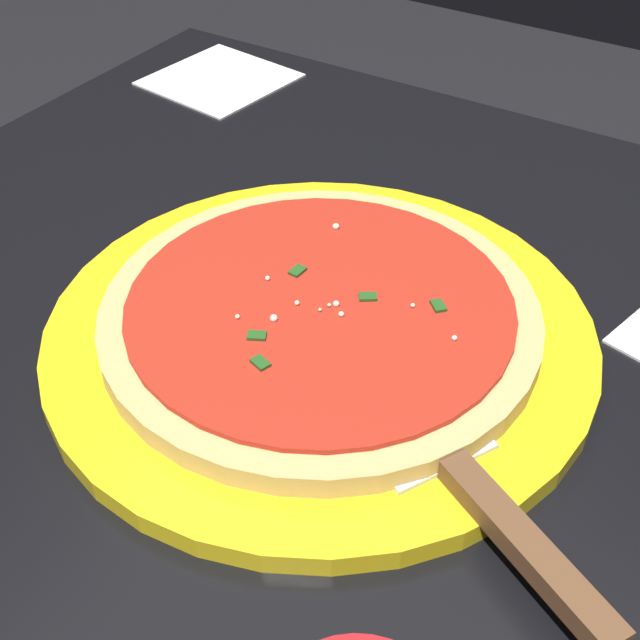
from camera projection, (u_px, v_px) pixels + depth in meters
restaurant_table at (320, 516)px, 0.67m from camera, size 0.85×0.90×0.74m
serving_plate at (320, 334)px, 0.60m from camera, size 0.37×0.37×0.02m
pizza at (320, 315)px, 0.59m from camera, size 0.30×0.30×0.02m
pizza_server at (478, 496)px, 0.48m from camera, size 0.14×0.21×0.01m
napkin_folded_right at (220, 79)px, 0.93m from camera, size 0.15×0.14×0.00m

